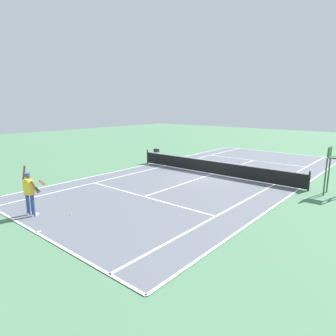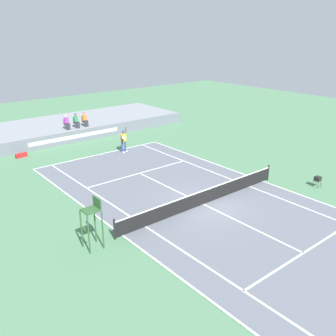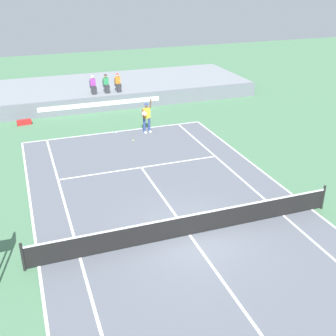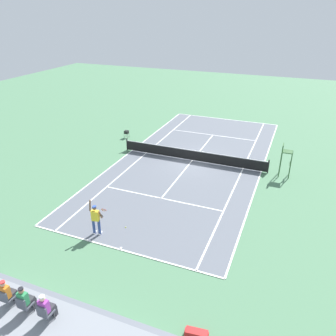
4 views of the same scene
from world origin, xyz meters
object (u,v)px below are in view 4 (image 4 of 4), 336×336
(spectator_seated_1, at_px, (26,300))
(tennis_player, at_px, (96,219))
(umpire_chair, at_px, (286,156))
(equipment_bag, at_px, (197,334))
(tennis_ball, at_px, (126,227))
(spectator_seated_2, at_px, (8,293))
(ball_hopper, at_px, (126,132))
(spectator_seated_0, at_px, (46,308))

(spectator_seated_1, distance_m, tennis_player, 6.29)
(umpire_chair, height_order, equipment_bag, umpire_chair)
(tennis_player, distance_m, tennis_ball, 1.85)
(spectator_seated_2, distance_m, tennis_player, 6.20)
(spectator_seated_2, height_order, tennis_ball, spectator_seated_2)
(umpire_chair, bearing_deg, tennis_ball, 52.89)
(tennis_player, relative_size, umpire_chair, 0.85)
(spectator_seated_1, relative_size, spectator_seated_2, 1.00)
(spectator_seated_1, bearing_deg, spectator_seated_2, 0.00)
(ball_hopper, bearing_deg, tennis_ball, 118.09)
(tennis_player, height_order, umpire_chair, umpire_chair)
(spectator_seated_1, bearing_deg, ball_hopper, -71.41)
(spectator_seated_2, relative_size, umpire_chair, 0.52)
(umpire_chair, xyz_separation_m, equipment_bag, (1.84, 15.23, -1.40))
(umpire_chair, relative_size, equipment_bag, 2.62)
(tennis_ball, height_order, equipment_bag, equipment_bag)
(tennis_player, height_order, equipment_bag, tennis_player)
(spectator_seated_2, xyz_separation_m, tennis_ball, (-0.95, -7.24, -1.61))
(spectator_seated_0, xyz_separation_m, tennis_player, (2.01, -6.16, -0.65))
(tennis_ball, xyz_separation_m, ball_hopper, (6.83, -12.80, 0.54))
(spectator_seated_2, relative_size, tennis_player, 0.61)
(spectator_seated_0, distance_m, tennis_ball, 7.46)
(tennis_player, bearing_deg, spectator_seated_2, 92.01)
(spectator_seated_2, relative_size, tennis_ball, 18.60)
(spectator_seated_1, relative_size, equipment_bag, 1.36)
(umpire_chair, bearing_deg, spectator_seated_0, 68.58)
(spectator_seated_1, bearing_deg, equipment_bag, -160.29)
(tennis_player, distance_m, umpire_chair, 14.25)
(umpire_chair, distance_m, equipment_bag, 15.41)
(spectator_seated_0, bearing_deg, equipment_bag, -156.93)
(umpire_chair, xyz_separation_m, ball_hopper, (14.48, -2.69, -0.98))
(spectator_seated_1, relative_size, tennis_player, 0.61)
(spectator_seated_1, height_order, spectator_seated_2, same)
(spectator_seated_0, bearing_deg, spectator_seated_1, 0.00)
(spectator_seated_1, distance_m, equipment_bag, 6.44)
(equipment_bag, relative_size, ball_hopper, 1.33)
(spectator_seated_1, height_order, umpire_chair, umpire_chair)
(tennis_ball, bearing_deg, umpire_chair, -127.11)
(spectator_seated_0, relative_size, spectator_seated_2, 1.00)
(spectator_seated_0, height_order, spectator_seated_1, same)
(spectator_seated_2, distance_m, equipment_bag, 7.23)
(tennis_ball, bearing_deg, equipment_bag, 138.58)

